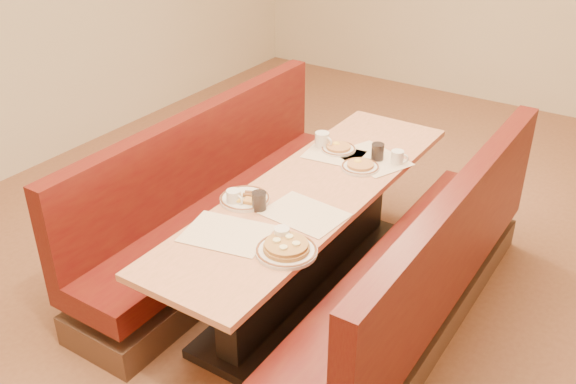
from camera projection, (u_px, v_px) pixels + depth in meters
The scene contains 18 objects.
ground at pixel (310, 289), 4.19m from camera, with size 8.00×8.00×0.00m, color #9E6647.
diner_table at pixel (311, 241), 4.01m from camera, with size 0.70×2.50×0.75m.
booth_left at pixel (219, 210), 4.37m from camera, with size 0.55×2.50×1.05m.
booth_right at pixel (420, 282), 3.67m from camera, with size 0.55×2.50×1.05m.
placemat_near_left at pixel (227, 233), 3.39m from camera, with size 0.44×0.33×0.00m, color #F6E0C0.
placemat_near_right at pixel (305, 214), 3.57m from camera, with size 0.43×0.32×0.00m, color #F6E0C0.
placemat_far_left at pixel (334, 154), 4.23m from camera, with size 0.37×0.28×0.00m, color #F6E0C0.
placemat_far_right at pixel (372, 158), 4.18m from camera, with size 0.45×0.34×0.00m, color #F6E0C0.
pancake_plate at pixel (286, 249), 3.23m from camera, with size 0.32×0.32×0.07m.
eggs_plate at pixel (244, 198), 3.70m from camera, with size 0.29×0.29×0.06m.
extra_plate_mid at pixel (360, 166), 4.05m from camera, with size 0.24×0.24×0.05m.
extra_plate_far at pixel (338, 148), 4.28m from camera, with size 0.23×0.23×0.05m.
coffee_mug_a at pixel (282, 235), 3.30m from camera, with size 0.12×0.08×0.09m.
coffee_mug_b at pixel (234, 197), 3.65m from camera, with size 0.12×0.08×0.09m.
coffee_mug_c at pixel (398, 157), 4.10m from camera, with size 0.12×0.08×0.09m.
coffee_mug_d at pixel (323, 140), 4.31m from camera, with size 0.14×0.10×0.10m.
soda_tumbler_near at pixel (259, 201), 3.59m from camera, with size 0.08×0.08×0.11m.
soda_tumbler_mid at pixel (378, 152), 4.14m from camera, with size 0.08×0.08×0.11m.
Camera 1 is at (1.72, -2.88, 2.60)m, focal length 40.00 mm.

